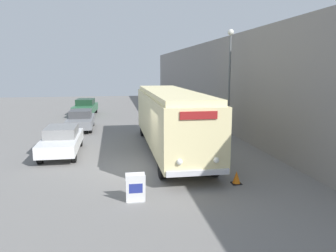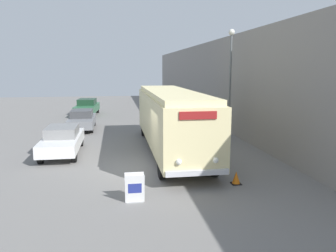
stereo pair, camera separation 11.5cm
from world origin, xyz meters
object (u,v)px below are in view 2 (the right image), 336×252
object	(u,v)px
streetlamp	(230,70)
parked_car_far	(87,107)
vintage_bus	(171,117)
sign_board	(135,188)
parked_car_mid	(82,120)
parked_car_near	(62,140)
traffic_cone	(236,178)

from	to	relation	value
streetlamp	parked_car_far	distance (m)	16.29
vintage_bus	sign_board	distance (m)	6.98
sign_board	streetlamp	size ratio (longest dim) A/B	0.15
sign_board	parked_car_mid	bearing A→B (deg)	102.13
parked_car_mid	parked_car_far	bearing A→B (deg)	91.49
sign_board	parked_car_far	size ratio (longest dim) A/B	0.20
parked_car_mid	sign_board	bearing A→B (deg)	-78.29
streetlamp	parked_car_far	world-z (taller)	streetlamp
sign_board	parked_car_mid	world-z (taller)	parked_car_mid
parked_car_mid	vintage_bus	bearing A→B (deg)	-54.84
vintage_bus	parked_car_far	distance (m)	15.88
sign_board	parked_car_near	size ratio (longest dim) A/B	0.21
parked_car_far	sign_board	bearing A→B (deg)	-77.38
sign_board	parked_car_near	world-z (taller)	parked_car_near
parked_car_near	traffic_cone	size ratio (longest dim) A/B	9.54
streetlamp	parked_car_near	size ratio (longest dim) A/B	1.41
parked_car_near	traffic_cone	xyz separation A→B (m)	(7.15, -5.68, -0.50)
parked_car_mid	traffic_cone	world-z (taller)	parked_car_mid
vintage_bus	parked_car_far	world-z (taller)	vintage_bus
streetlamp	traffic_cone	size ratio (longest dim) A/B	13.42
sign_board	vintage_bus	bearing A→B (deg)	70.58
streetlamp	traffic_cone	world-z (taller)	streetlamp
parked_car_mid	traffic_cone	size ratio (longest dim) A/B	9.03
vintage_bus	parked_car_near	bearing A→B (deg)	176.44
vintage_bus	sign_board	bearing A→B (deg)	-109.42
vintage_bus	parked_car_mid	world-z (taller)	vintage_bus
streetlamp	traffic_cone	xyz separation A→B (m)	(-2.27, -7.32, -4.00)
streetlamp	parked_car_near	bearing A→B (deg)	-170.11
traffic_cone	streetlamp	bearing A→B (deg)	72.77
sign_board	parked_car_near	xyz separation A→B (m)	(-3.27, 6.80, 0.27)
sign_board	parked_car_mid	distance (m)	14.09
parked_car_far	traffic_cone	xyz separation A→B (m)	(7.09, -20.20, -0.55)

